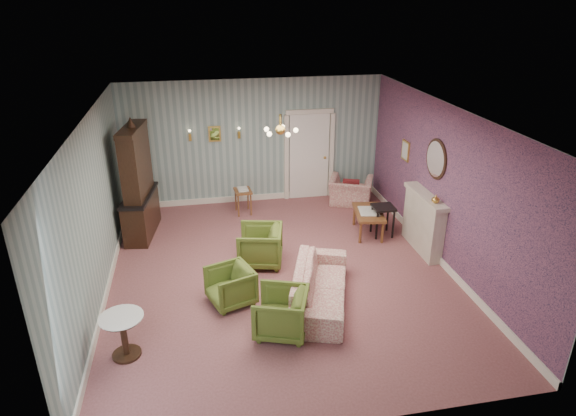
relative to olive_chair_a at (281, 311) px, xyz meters
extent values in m
plane|color=#905355|center=(0.30, 1.66, -0.38)|extent=(7.00, 7.00, 0.00)
plane|color=white|center=(0.30, 1.66, 2.52)|extent=(7.00, 7.00, 0.00)
plane|color=gray|center=(0.30, 5.16, 1.07)|extent=(6.00, 0.00, 6.00)
plane|color=gray|center=(0.30, -1.84, 1.07)|extent=(6.00, 0.00, 6.00)
plane|color=gray|center=(-2.70, 1.66, 1.07)|extent=(0.00, 7.00, 7.00)
plane|color=gray|center=(3.30, 1.66, 1.07)|extent=(0.00, 7.00, 7.00)
plane|color=#B75B78|center=(3.29, 1.66, 1.07)|extent=(0.00, 7.00, 7.00)
imported|color=#556824|center=(0.00, 0.00, 0.00)|extent=(0.90, 0.93, 0.77)
imported|color=#556824|center=(-0.66, 0.92, -0.04)|extent=(0.81, 0.84, 0.69)
imported|color=#556824|center=(-0.02, 2.10, 0.02)|extent=(0.89, 0.92, 0.80)
imported|color=#A24148|center=(0.76, 0.66, 0.03)|extent=(1.24, 2.19, 0.82)
imported|color=#A24148|center=(2.49, 4.50, 0.04)|extent=(1.15, 0.97, 0.85)
imported|color=gold|center=(3.14, 1.66, 0.85)|extent=(0.15, 0.15, 0.15)
cube|color=maroon|center=(2.44, 4.35, 0.10)|extent=(0.41, 0.28, 0.39)
camera|label=1|loc=(-1.05, -6.00, 4.32)|focal=31.16mm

